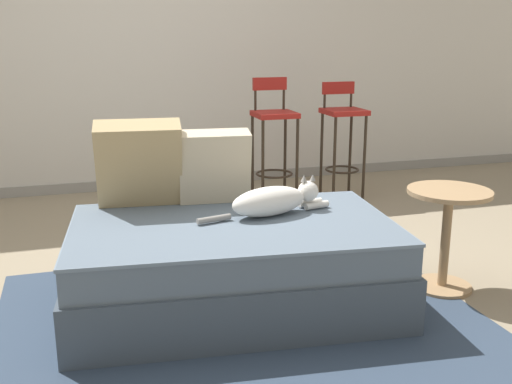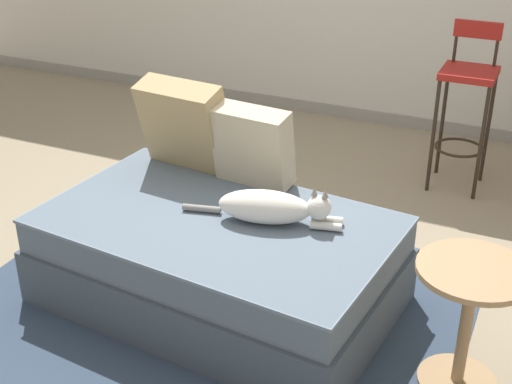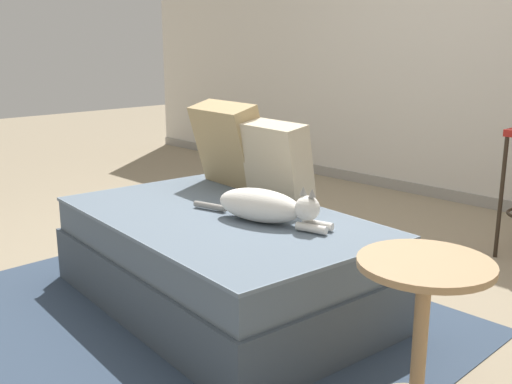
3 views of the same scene
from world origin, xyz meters
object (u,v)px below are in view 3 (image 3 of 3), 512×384
(couch, at_px, (219,259))
(throw_pillow_corner, at_px, (230,144))
(throw_pillow_middle, at_px, (277,161))
(cat, at_px, (265,206))
(side_table, at_px, (422,317))

(couch, xyz_separation_m, throw_pillow_corner, (-0.40, 0.44, 0.46))
(throw_pillow_middle, bearing_deg, cat, -53.50)
(throw_pillow_corner, distance_m, throw_pillow_middle, 0.40)
(throw_pillow_middle, bearing_deg, couch, -90.01)
(couch, distance_m, throw_pillow_middle, 0.58)
(throw_pillow_middle, xyz_separation_m, side_table, (1.15, -0.51, -0.29))
(cat, distance_m, side_table, 0.94)
(cat, bearing_deg, side_table, -11.79)
(couch, distance_m, cat, 0.39)
(couch, xyz_separation_m, throw_pillow_middle, (0.00, 0.39, 0.42))
(throw_pillow_middle, relative_size, cat, 0.55)
(couch, distance_m, side_table, 1.16)
(side_table, bearing_deg, cat, 168.21)
(couch, relative_size, side_table, 3.06)
(throw_pillow_corner, height_order, cat, throw_pillow_corner)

